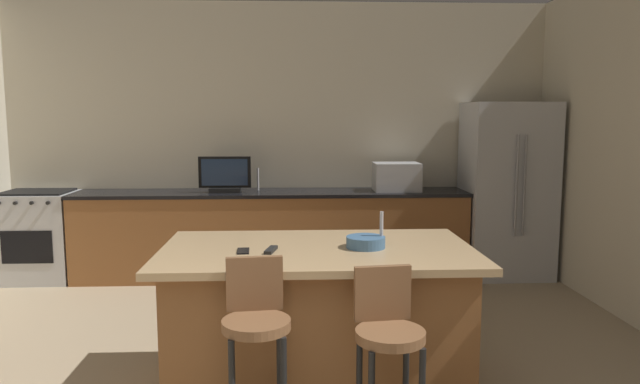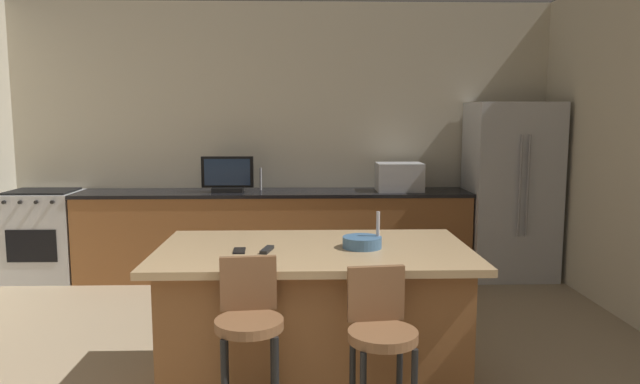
{
  "view_description": "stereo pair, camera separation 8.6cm",
  "coord_description": "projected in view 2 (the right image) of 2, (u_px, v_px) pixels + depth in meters",
  "views": [
    {
      "loc": [
        0.14,
        -1.57,
        1.7
      ],
      "look_at": [
        0.36,
        3.11,
        1.1
      ],
      "focal_mm": 32.73,
      "sensor_mm": 36.0,
      "label": 1
    },
    {
      "loc": [
        0.23,
        -1.57,
        1.7
      ],
      "look_at": [
        0.36,
        3.11,
        1.1
      ],
      "focal_mm": 32.73,
      "sensor_mm": 36.0,
      "label": 2
    }
  ],
  "objects": [
    {
      "name": "bar_stool_left",
      "position": [
        249.0,
        339.0,
        2.91
      ],
      "size": [
        0.34,
        0.35,
        0.99
      ],
      "rotation": [
        0.0,
        0.0,
        0.1
      ],
      "color": "brown",
      "rests_on": "ground_plane"
    },
    {
      "name": "fruit_bowl",
      "position": [
        362.0,
        242.0,
        3.54
      ],
      "size": [
        0.24,
        0.24,
        0.07
      ],
      "primitive_type": "cylinder",
      "color": "#3F668C",
      "rests_on": "kitchen_island"
    },
    {
      "name": "range_oven",
      "position": [
        44.0,
        235.0,
        6.14
      ],
      "size": [
        0.72,
        0.63,
        0.94
      ],
      "color": "#B7BABF",
      "rests_on": "ground_plane"
    },
    {
      "name": "bar_stool_right",
      "position": [
        381.0,
        349.0,
        2.85
      ],
      "size": [
        0.34,
        0.35,
        0.96
      ],
      "rotation": [
        0.0,
        0.0,
        0.12
      ],
      "color": "brown",
      "rests_on": "ground_plane"
    },
    {
      "name": "refrigerator",
      "position": [
        510.0,
        191.0,
        6.18
      ],
      "size": [
        0.88,
        0.73,
        1.85
      ],
      "color": "#B7BABF",
      "rests_on": "ground_plane"
    },
    {
      "name": "microwave",
      "position": [
        399.0,
        177.0,
        6.17
      ],
      "size": [
        0.48,
        0.36,
        0.3
      ],
      "primitive_type": "cube",
      "color": "#B7BABF",
      "rests_on": "counter_back"
    },
    {
      "name": "counter_back",
      "position": [
        275.0,
        234.0,
        6.21
      ],
      "size": [
        4.11,
        0.62,
        0.92
      ],
      "color": "brown",
      "rests_on": "ground_plane"
    },
    {
      "name": "kitchen_island",
      "position": [
        314.0,
        318.0,
        3.61
      ],
      "size": [
        1.9,
        1.11,
        0.91
      ],
      "color": "black",
      "rests_on": "ground_plane"
    },
    {
      "name": "tv_remote",
      "position": [
        267.0,
        250.0,
        3.45
      ],
      "size": [
        0.08,
        0.18,
        0.02
      ],
      "primitive_type": "cube",
      "rotation": [
        0.0,
        0.0,
        -0.21
      ],
      "color": "black",
      "rests_on": "kitchen_island"
    },
    {
      "name": "cell_phone",
      "position": [
        239.0,
        251.0,
        3.45
      ],
      "size": [
        0.08,
        0.15,
        0.01
      ],
      "primitive_type": "cube",
      "rotation": [
        0.0,
        0.0,
        0.06
      ],
      "color": "black",
      "rests_on": "kitchen_island"
    },
    {
      "name": "tv_monitor",
      "position": [
        228.0,
        176.0,
        6.06
      ],
      "size": [
        0.54,
        0.16,
        0.37
      ],
      "color": "black",
      "rests_on": "counter_back"
    },
    {
      "name": "wall_back",
      "position": [
        283.0,
        138.0,
        6.46
      ],
      "size": [
        6.34,
        0.12,
        2.93
      ],
      "primitive_type": "cube",
      "color": "beige",
      "rests_on": "ground_plane"
    },
    {
      "name": "sink_faucet_back",
      "position": [
        261.0,
        179.0,
        6.23
      ],
      "size": [
        0.02,
        0.02,
        0.24
      ],
      "primitive_type": "cylinder",
      "color": "#B2B2B7",
      "rests_on": "counter_back"
    },
    {
      "name": "sink_faucet_island",
      "position": [
        378.0,
        229.0,
        3.55
      ],
      "size": [
        0.02,
        0.02,
        0.22
      ],
      "primitive_type": "cylinder",
      "color": "#B2B2B7",
      "rests_on": "kitchen_island"
    }
  ]
}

